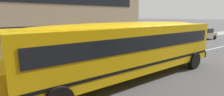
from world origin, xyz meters
TOP-DOWN VIEW (x-y plane):
  - ground_plane at (0.00, 0.00)m, footprint 400.00×400.00m
  - sidewalk_far at (0.00, 7.20)m, footprint 120.00×3.00m
  - lane_centreline at (0.00, 0.00)m, footprint 110.00×0.16m
  - school_bus at (3.59, -1.36)m, footprint 13.87×3.30m
  - parked_car_beige_by_hydrant at (23.37, 4.31)m, footprint 3.99×2.06m

SIDE VIEW (x-z plane):
  - ground_plane at x=0.00m, z-range 0.00..0.00m
  - lane_centreline at x=0.00m, z-range 0.00..0.01m
  - sidewalk_far at x=0.00m, z-range 0.00..0.01m
  - parked_car_beige_by_hydrant at x=23.37m, z-range 0.02..1.66m
  - school_bus at x=3.59m, z-range 0.29..3.38m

